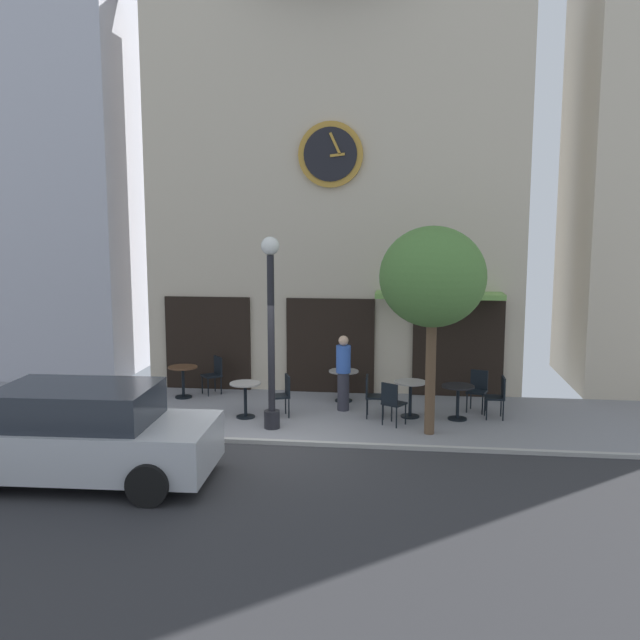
% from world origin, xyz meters
% --- Properties ---
extents(ground_plane, '(27.94, 10.95, 0.13)m').
position_xyz_m(ground_plane, '(0.00, -1.29, -0.02)').
color(ground_plane, gray).
extents(clock_building, '(9.14, 3.37, 12.20)m').
position_xyz_m(clock_building, '(0.69, 5.23, 6.31)').
color(clock_building, beige).
rests_on(clock_building, ground_plane).
extents(neighbor_building_left, '(6.46, 4.56, 13.95)m').
position_xyz_m(neighbor_building_left, '(-8.07, 6.45, 6.97)').
color(neighbor_building_left, '#B2B2BC').
rests_on(neighbor_building_left, ground_plane).
extents(street_lamp, '(0.36, 0.36, 3.85)m').
position_xyz_m(street_lamp, '(-0.16, 1.02, 1.95)').
color(street_lamp, black).
rests_on(street_lamp, ground_plane).
extents(street_tree, '(2.04, 1.83, 4.06)m').
position_xyz_m(street_tree, '(2.98, 1.04, 3.07)').
color(street_tree, brown).
rests_on(street_tree, ground_plane).
extents(cafe_table_center_right, '(0.69, 0.69, 0.75)m').
position_xyz_m(cafe_table_center_right, '(-2.71, 3.16, 0.52)').
color(cafe_table_center_right, black).
rests_on(cafe_table_center_right, ground_plane).
extents(cafe_table_rightmost, '(0.66, 0.66, 0.75)m').
position_xyz_m(cafe_table_rightmost, '(-0.86, 1.71, 0.51)').
color(cafe_table_rightmost, black).
rests_on(cafe_table_rightmost, ground_plane).
extents(cafe_table_near_curb, '(0.69, 0.69, 0.72)m').
position_xyz_m(cafe_table_near_curb, '(1.09, 3.29, 0.51)').
color(cafe_table_near_curb, black).
rests_on(cafe_table_near_curb, ground_plane).
extents(cafe_table_leftmost, '(0.68, 0.68, 0.77)m').
position_xyz_m(cafe_table_leftmost, '(2.61, 2.16, 0.54)').
color(cafe_table_leftmost, black).
rests_on(cafe_table_leftmost, ground_plane).
extents(cafe_table_center_left, '(0.68, 0.68, 0.73)m').
position_xyz_m(cafe_table_center_left, '(3.60, 2.10, 0.51)').
color(cafe_table_center_left, black).
rests_on(cafe_table_center_left, ground_plane).
extents(cafe_chair_curbside, '(0.40, 0.40, 0.90)m').
position_xyz_m(cafe_chair_curbside, '(4.46, 2.28, 0.53)').
color(cafe_chair_curbside, black).
rests_on(cafe_chair_curbside, ground_plane).
extents(cafe_chair_by_entrance, '(0.52, 0.52, 0.90)m').
position_xyz_m(cafe_chair_by_entrance, '(-0.08, 1.87, 0.53)').
color(cafe_chair_by_entrance, black).
rests_on(cafe_chair_by_entrance, ground_plane).
extents(cafe_chair_near_tree, '(0.41, 0.41, 0.90)m').
position_xyz_m(cafe_chair_near_tree, '(1.79, 2.05, 0.53)').
color(cafe_chair_near_tree, black).
rests_on(cafe_chair_near_tree, ground_plane).
extents(cafe_chair_facing_wall, '(0.56, 0.56, 0.90)m').
position_xyz_m(cafe_chair_facing_wall, '(-2.07, 3.64, 0.53)').
color(cafe_chair_facing_wall, black).
rests_on(cafe_chair_facing_wall, ground_plane).
extents(cafe_chair_facing_street, '(0.51, 0.51, 0.90)m').
position_xyz_m(cafe_chair_facing_street, '(4.09, 2.82, 0.53)').
color(cafe_chair_facing_street, black).
rests_on(cafe_chair_facing_street, ground_plane).
extents(cafe_chair_corner, '(0.55, 0.55, 0.90)m').
position_xyz_m(cafe_chair_corner, '(2.24, 1.47, 0.53)').
color(cafe_chair_corner, black).
rests_on(cafe_chair_corner, ground_plane).
extents(pedestrian_blue, '(0.36, 0.36, 1.67)m').
position_xyz_m(pedestrian_blue, '(1.15, 2.53, 0.86)').
color(pedestrian_blue, '#2D2D38').
rests_on(pedestrian_blue, ground_plane).
extents(parked_car_silver, '(4.36, 2.14, 1.55)m').
position_xyz_m(parked_car_silver, '(-2.68, -2.14, 0.76)').
color(parked_car_silver, '#B7BABF').
rests_on(parked_car_silver, ground_plane).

